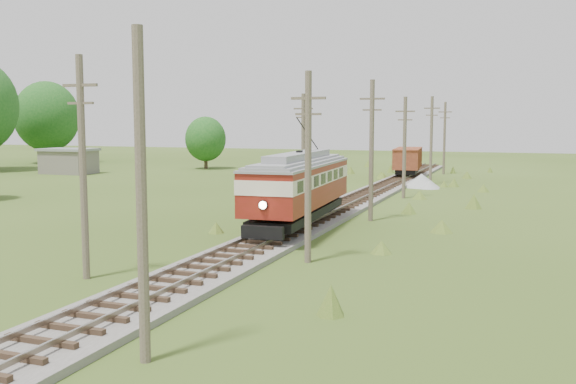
% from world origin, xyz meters
% --- Properties ---
extents(railbed_main, '(3.60, 96.00, 0.57)m').
position_xyz_m(railbed_main, '(0.00, 34.00, 0.19)').
color(railbed_main, '#605B54').
rests_on(railbed_main, ground).
extents(streetcar, '(3.88, 13.38, 6.07)m').
position_xyz_m(streetcar, '(0.00, 26.23, 2.78)').
color(streetcar, black).
rests_on(streetcar, ground).
extents(gondola, '(3.59, 8.73, 2.82)m').
position_xyz_m(gondola, '(0.00, 63.22, 2.09)').
color(gondola, black).
rests_on(gondola, ground).
extents(gravel_pile, '(3.66, 3.88, 1.33)m').
position_xyz_m(gravel_pile, '(3.18, 53.32, 0.62)').
color(gravel_pile, gray).
rests_on(gravel_pile, ground).
extents(utility_pole_r_1, '(0.30, 0.30, 8.80)m').
position_xyz_m(utility_pole_r_1, '(3.10, 5.00, 4.40)').
color(utility_pole_r_1, brown).
rests_on(utility_pole_r_1, ground).
extents(utility_pole_r_2, '(1.60, 0.30, 8.60)m').
position_xyz_m(utility_pole_r_2, '(3.30, 18.00, 4.42)').
color(utility_pole_r_2, brown).
rests_on(utility_pole_r_2, ground).
extents(utility_pole_r_3, '(1.60, 0.30, 9.00)m').
position_xyz_m(utility_pole_r_3, '(3.20, 31.00, 4.63)').
color(utility_pole_r_3, brown).
rests_on(utility_pole_r_3, ground).
extents(utility_pole_r_4, '(1.60, 0.30, 8.40)m').
position_xyz_m(utility_pole_r_4, '(3.00, 44.00, 4.32)').
color(utility_pole_r_4, brown).
rests_on(utility_pole_r_4, ground).
extents(utility_pole_r_5, '(1.60, 0.30, 8.90)m').
position_xyz_m(utility_pole_r_5, '(3.40, 57.00, 4.58)').
color(utility_pole_r_5, brown).
rests_on(utility_pole_r_5, ground).
extents(utility_pole_r_6, '(1.60, 0.30, 8.70)m').
position_xyz_m(utility_pole_r_6, '(3.20, 70.00, 4.47)').
color(utility_pole_r_6, brown).
rests_on(utility_pole_r_6, ground).
extents(utility_pole_l_a, '(1.60, 0.30, 9.00)m').
position_xyz_m(utility_pole_l_a, '(-4.20, 12.00, 4.63)').
color(utility_pole_l_a, brown).
rests_on(utility_pole_l_a, ground).
extents(utility_pole_l_b, '(1.60, 0.30, 8.60)m').
position_xyz_m(utility_pole_l_b, '(-4.50, 40.00, 4.42)').
color(utility_pole_l_b, brown).
rests_on(utility_pole_l_b, ground).
extents(tree_left_5, '(9.66, 9.66, 12.44)m').
position_xyz_m(tree_left_5, '(-56.00, 70.00, 7.12)').
color(tree_left_5, '#38281C').
rests_on(tree_left_5, ground).
extents(tree_mid_a, '(5.46, 5.46, 7.03)m').
position_xyz_m(tree_mid_a, '(-28.00, 68.00, 4.02)').
color(tree_mid_a, '#38281C').
rests_on(tree_mid_a, ground).
extents(shed, '(6.40, 4.40, 3.10)m').
position_xyz_m(shed, '(-40.00, 55.00, 1.57)').
color(shed, slate).
rests_on(shed, ground).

